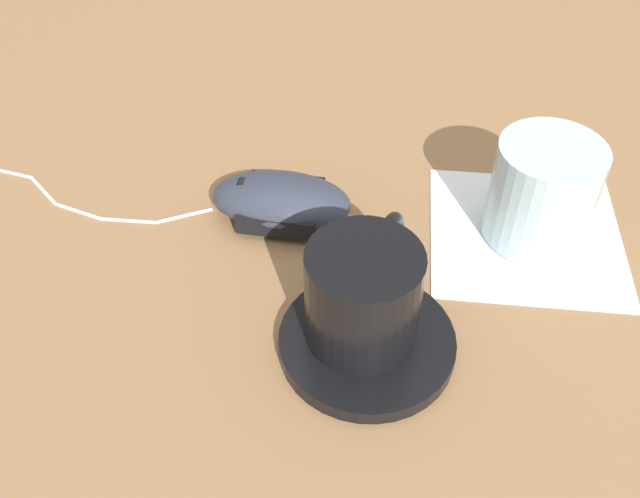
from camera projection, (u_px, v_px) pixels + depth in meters
ground_plane at (427, 257)px, 0.56m from camera, size 3.00×3.00×0.00m
saucer at (365, 342)px, 0.49m from camera, size 0.12×0.12×0.01m
coffee_cup at (364, 293)px, 0.47m from camera, size 0.11×0.08×0.07m
computer_mouse at (281, 200)px, 0.58m from camera, size 0.10×0.13×0.04m
mouse_cable at (19, 185)px, 0.62m from camera, size 0.11×0.34×0.00m
napkin_under_glass at (525, 234)px, 0.58m from camera, size 0.20×0.20×0.00m
drinking_glass at (542, 192)px, 0.55m from camera, size 0.08×0.08×0.08m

